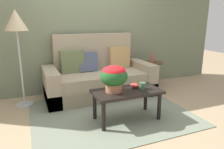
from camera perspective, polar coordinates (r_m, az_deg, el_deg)
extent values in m
plane|color=tan|center=(3.45, -0.90, -10.02)|extent=(14.00, 14.00, 0.00)
cube|color=slate|center=(4.37, -7.45, 14.71)|extent=(6.40, 0.12, 2.90)
cube|color=gray|center=(3.38, -0.44, -10.42)|extent=(2.39, 1.95, 0.01)
cube|color=gray|center=(4.08, -3.23, -4.07)|extent=(2.05, 0.92, 0.26)
cube|color=gray|center=(3.99, -3.17, -0.99)|extent=(1.60, 0.83, 0.21)
cube|color=gray|center=(4.29, -5.01, 4.77)|extent=(1.60, 0.17, 0.94)
cube|color=gray|center=(3.85, -16.23, -3.10)|extent=(0.23, 0.92, 0.61)
cube|color=gray|center=(4.40, 8.02, -0.42)|extent=(0.23, 0.92, 0.61)
cube|color=#607047|center=(4.02, -10.91, 3.52)|extent=(0.43, 0.20, 0.43)
cube|color=#4C5670|center=(4.10, -6.72, 3.49)|extent=(0.38, 0.22, 0.39)
cube|color=tan|center=(4.34, 1.96, 4.67)|extent=(0.45, 0.18, 0.45)
cylinder|color=black|center=(2.80, -2.33, -11.43)|extent=(0.06, 0.06, 0.42)
cylinder|color=black|center=(3.17, 12.76, -8.53)|extent=(0.06, 0.06, 0.42)
cylinder|color=black|center=(3.13, -4.75, -8.55)|extent=(0.06, 0.06, 0.42)
cylinder|color=black|center=(3.46, 9.16, -6.31)|extent=(0.06, 0.06, 0.42)
cube|color=black|center=(3.03, 4.14, -4.67)|extent=(0.99, 0.50, 0.04)
cylinder|color=#4C331E|center=(4.77, 10.80, -2.99)|extent=(0.28, 0.28, 0.03)
cylinder|color=#4C331E|center=(4.70, 10.95, 0.02)|extent=(0.05, 0.05, 0.49)
cylinder|color=#4C331E|center=(4.64, 11.10, 3.14)|extent=(0.43, 0.43, 0.03)
cylinder|color=#B2B2B7|center=(3.97, -22.63, -7.51)|extent=(0.28, 0.28, 0.03)
cylinder|color=#B2B2B7|center=(3.79, -23.57, 1.44)|extent=(0.03, 0.03, 1.24)
cone|color=#C6B289|center=(3.71, -24.84, 13.36)|extent=(0.37, 0.37, 0.33)
cylinder|color=#A36B4C|center=(2.94, 0.49, -3.45)|extent=(0.23, 0.23, 0.13)
ellipsoid|color=#1E5123|center=(2.90, 0.49, -0.46)|extent=(0.39, 0.39, 0.28)
ellipsoid|color=red|center=(2.88, 0.50, 0.90)|extent=(0.33, 0.33, 0.16)
cylinder|color=#3D664C|center=(3.09, 8.32, -3.08)|extent=(0.10, 0.10, 0.10)
torus|color=#3D664C|center=(3.12, 9.27, -2.95)|extent=(0.07, 0.01, 0.07)
cylinder|color=#B2382D|center=(3.15, 6.24, -3.37)|extent=(0.05, 0.05, 0.02)
ellipsoid|color=#B2382D|center=(3.15, 6.26, -2.88)|extent=(0.14, 0.14, 0.06)
cylinder|color=#934C42|center=(4.63, 10.87, 4.26)|extent=(0.09, 0.09, 0.15)
cylinder|color=#934C42|center=(4.61, 10.93, 5.48)|extent=(0.04, 0.04, 0.05)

